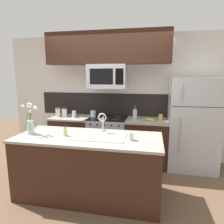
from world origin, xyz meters
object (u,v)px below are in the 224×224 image
at_px(french_press, 135,114).
at_px(storage_jar_tall, 58,112).
at_px(dish_soap_bottle, 65,131).
at_px(drinking_glass, 131,136).
at_px(sink_faucet, 102,120).
at_px(flower_vase, 31,123).
at_px(storage_jar_medium, 64,112).
at_px(refrigerator, 192,124).
at_px(storage_jar_short, 74,114).
at_px(coffee_tin, 161,117).
at_px(stove_range, 108,139).
at_px(banana_bunch, 150,120).
at_px(storage_jar_squat, 93,114).
at_px(microwave, 108,76).

bearing_deg(french_press, storage_jar_tall, -177.06).
relative_size(dish_soap_bottle, drinking_glass, 1.53).
bearing_deg(sink_faucet, flower_vase, -165.54).
height_order(storage_jar_tall, storage_jar_medium, storage_jar_tall).
relative_size(refrigerator, storage_jar_short, 13.25).
bearing_deg(refrigerator, coffee_tin, 177.07).
xyz_separation_m(refrigerator, flower_vase, (-2.51, -1.32, 0.21)).
height_order(storage_jar_medium, drinking_glass, storage_jar_medium).
xyz_separation_m(stove_range, banana_bunch, (0.85, -0.06, 0.47)).
relative_size(banana_bunch, french_press, 0.71).
height_order(storage_jar_squat, sink_faucet, sink_faucet).
xyz_separation_m(refrigerator, storage_jar_tall, (-2.71, -0.04, 0.14)).
bearing_deg(sink_faucet, stove_range, 98.13).
relative_size(storage_jar_short, flower_vase, 0.27).
xyz_separation_m(french_press, coffee_tin, (0.50, -0.01, -0.04)).
bearing_deg(flower_vase, coffee_tin, 34.98).
bearing_deg(flower_vase, refrigerator, 27.67).
height_order(storage_jar_tall, flower_vase, flower_vase).
relative_size(storage_jar_short, french_press, 0.49).
distance_m(storage_jar_tall, french_press, 1.62).
bearing_deg(coffee_tin, storage_jar_medium, -178.49).
xyz_separation_m(microwave, storage_jar_short, (-0.72, -0.01, -0.77)).
bearing_deg(storage_jar_short, storage_jar_squat, 7.35).
relative_size(refrigerator, banana_bunch, 9.07).
height_order(french_press, flower_vase, flower_vase).
bearing_deg(stove_range, french_press, 6.33).
distance_m(storage_jar_medium, french_press, 1.49).
bearing_deg(storage_jar_tall, banana_bunch, -1.09).
relative_size(microwave, storage_jar_short, 5.71).
bearing_deg(coffee_tin, banana_bunch, -150.99).
xyz_separation_m(drinking_glass, flower_vase, (-1.49, 0.01, 0.11)).
xyz_separation_m(french_press, flower_vase, (-1.42, -1.36, 0.06)).
bearing_deg(banana_bunch, microwave, 177.36).
bearing_deg(storage_jar_medium, refrigerator, 0.50).
xyz_separation_m(stove_range, coffee_tin, (1.04, 0.05, 0.50)).
relative_size(storage_jar_squat, banana_bunch, 0.74).
height_order(french_press, sink_faucet, sink_faucet).
bearing_deg(flower_vase, stove_range, 55.78).
bearing_deg(storage_jar_squat, refrigerator, -0.07).
height_order(coffee_tin, drinking_glass, coffee_tin).
height_order(sink_faucet, dish_soap_bottle, sink_faucet).
height_order(storage_jar_squat, banana_bunch, storage_jar_squat).
bearing_deg(dish_soap_bottle, stove_range, 75.32).
bearing_deg(storage_jar_short, refrigerator, 1.20).
height_order(refrigerator, drinking_glass, refrigerator).
relative_size(microwave, dish_soap_bottle, 4.51).
height_order(storage_jar_short, french_press, french_press).
xyz_separation_m(storage_jar_tall, sink_faucet, (1.23, -1.01, 0.10)).
bearing_deg(drinking_glass, flower_vase, 179.81).
height_order(microwave, coffee_tin, microwave).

